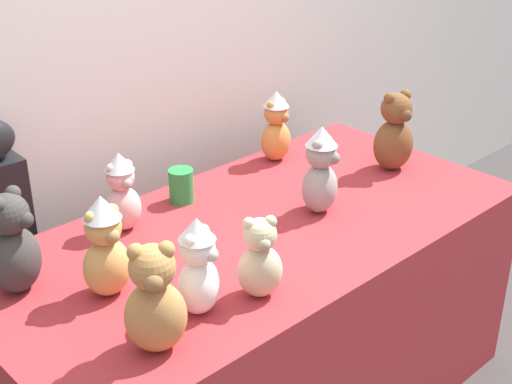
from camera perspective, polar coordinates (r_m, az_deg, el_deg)
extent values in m
cube|color=maroon|center=(2.40, 0.00, -10.29)|extent=(1.70, 0.83, 0.71)
ellipsoid|color=tan|center=(1.90, -11.53, -5.76)|extent=(0.13, 0.11, 0.16)
sphere|color=tan|center=(1.84, -11.85, -2.71)|extent=(0.09, 0.09, 0.09)
sphere|color=tan|center=(1.82, -12.74, -1.99)|extent=(0.04, 0.04, 0.04)
sphere|color=tan|center=(1.84, -11.19, -1.42)|extent=(0.04, 0.04, 0.04)
sphere|color=olive|center=(1.82, -11.18, -3.40)|extent=(0.04, 0.04, 0.04)
cone|color=silver|center=(1.82, -12.01, -1.15)|extent=(0.10, 0.10, 0.06)
ellipsoid|color=gray|center=(2.27, 4.99, 0.31)|extent=(0.16, 0.15, 0.16)
sphere|color=gray|center=(2.23, 5.11, 3.02)|extent=(0.09, 0.09, 0.09)
sphere|color=gray|center=(2.19, 4.87, 3.64)|extent=(0.04, 0.04, 0.04)
sphere|color=gray|center=(2.24, 5.41, 4.16)|extent=(0.04, 0.04, 0.04)
sphere|color=slate|center=(2.22, 6.07, 2.63)|extent=(0.04, 0.04, 0.04)
cone|color=silver|center=(2.20, 5.16, 4.38)|extent=(0.10, 0.10, 0.06)
ellipsoid|color=#CCB78E|center=(1.86, 0.31, -6.18)|extent=(0.15, 0.14, 0.14)
sphere|color=#CCB78E|center=(1.81, 0.32, -3.34)|extent=(0.09, 0.09, 0.09)
sphere|color=#CCB78E|center=(1.78, -0.51, -2.51)|extent=(0.03, 0.03, 0.03)
sphere|color=#CCB78E|center=(1.80, 1.15, -2.31)|extent=(0.03, 0.03, 0.03)
sphere|color=#9D8E71|center=(1.78, 0.60, -4.12)|extent=(0.04, 0.04, 0.04)
ellipsoid|color=brown|center=(2.60, 10.66, 3.64)|extent=(0.17, 0.15, 0.18)
sphere|color=brown|center=(2.55, 10.91, 6.42)|extent=(0.11, 0.11, 0.11)
sphere|color=brown|center=(2.52, 10.40, 7.20)|extent=(0.04, 0.04, 0.04)
sphere|color=brown|center=(2.56, 11.57, 7.42)|extent=(0.04, 0.04, 0.04)
sphere|color=brown|center=(2.52, 11.56, 5.89)|extent=(0.05, 0.05, 0.05)
ellipsoid|color=#B27A42|center=(1.69, -7.83, -9.59)|extent=(0.19, 0.18, 0.18)
sphere|color=#B27A42|center=(1.61, -8.11, -5.83)|extent=(0.11, 0.11, 0.11)
sphere|color=#B27A42|center=(1.59, -9.39, -4.65)|extent=(0.04, 0.04, 0.04)
sphere|color=#B27A42|center=(1.59, -7.02, -4.48)|extent=(0.04, 0.04, 0.04)
sphere|color=olive|center=(1.58, -8.02, -6.98)|extent=(0.04, 0.04, 0.04)
ellipsoid|color=#383533|center=(1.97, -18.26, -5.03)|extent=(0.19, 0.18, 0.18)
sphere|color=#383533|center=(1.91, -18.81, -1.63)|extent=(0.11, 0.11, 0.11)
sphere|color=#383533|center=(1.92, -18.45, -0.08)|extent=(0.04, 0.04, 0.04)
sphere|color=#32302E|center=(1.89, -17.62, -2.08)|extent=(0.04, 0.04, 0.04)
ellipsoid|color=beige|center=(2.20, -10.34, -1.25)|extent=(0.12, 0.11, 0.14)
sphere|color=beige|center=(2.16, -10.55, 1.16)|extent=(0.08, 0.08, 0.08)
sphere|color=beige|center=(2.13, -11.23, 1.77)|extent=(0.03, 0.03, 0.03)
sphere|color=beige|center=(2.15, -10.02, 2.12)|extent=(0.03, 0.03, 0.03)
sphere|color=#A88783|center=(2.13, -10.10, 0.66)|extent=(0.03, 0.03, 0.03)
cone|color=silver|center=(2.14, -10.66, 2.37)|extent=(0.09, 0.09, 0.05)
ellipsoid|color=white|center=(1.81, -4.47, -7.33)|extent=(0.14, 0.13, 0.15)
sphere|color=white|center=(1.75, -4.59, -4.38)|extent=(0.09, 0.09, 0.09)
sphere|color=white|center=(1.71, -5.11, -3.81)|extent=(0.03, 0.03, 0.03)
sphere|color=white|center=(1.75, -4.17, -3.02)|extent=(0.03, 0.03, 0.03)
sphere|color=#B4B3AF|center=(1.74, -3.54, -4.90)|extent=(0.04, 0.04, 0.04)
cone|color=silver|center=(1.72, -4.66, -2.88)|extent=(0.09, 0.09, 0.06)
ellipsoid|color=#D17F3D|center=(2.64, 1.56, 4.01)|extent=(0.12, 0.11, 0.15)
sphere|color=#D17F3D|center=(2.60, 1.59, 6.20)|extent=(0.09, 0.09, 0.09)
sphere|color=#D17F3D|center=(2.57, 1.20, 6.76)|extent=(0.03, 0.03, 0.03)
sphere|color=#D17F3D|center=(2.61, 1.99, 7.05)|extent=(0.03, 0.03, 0.03)
sphere|color=#A06536|center=(2.58, 2.21, 5.85)|extent=(0.04, 0.04, 0.04)
cone|color=silver|center=(2.58, 1.60, 7.29)|extent=(0.09, 0.09, 0.06)
cylinder|color=#238C3D|center=(2.35, -5.86, 0.51)|extent=(0.08, 0.08, 0.11)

